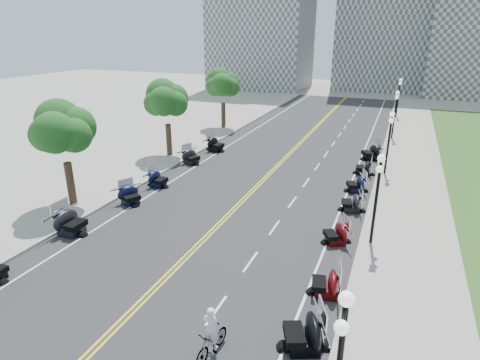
% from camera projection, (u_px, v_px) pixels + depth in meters
% --- Properties ---
extents(ground, '(160.00, 160.00, 0.00)m').
position_uv_depth(ground, '(194.00, 249.00, 21.16)').
color(ground, gray).
extents(road, '(16.00, 90.00, 0.01)m').
position_uv_depth(road, '(258.00, 186.00, 29.84)').
color(road, '#333335').
rests_on(road, ground).
extents(centerline_yellow_a, '(0.12, 90.00, 0.00)m').
position_uv_depth(centerline_yellow_a, '(256.00, 185.00, 29.88)').
color(centerline_yellow_a, yellow).
rests_on(centerline_yellow_a, road).
extents(centerline_yellow_b, '(0.12, 90.00, 0.00)m').
position_uv_depth(centerline_yellow_b, '(259.00, 186.00, 29.80)').
color(centerline_yellow_b, yellow).
rests_on(centerline_yellow_b, road).
extents(edge_line_north, '(0.12, 90.00, 0.00)m').
position_uv_depth(edge_line_north, '(345.00, 198.00, 27.59)').
color(edge_line_north, white).
rests_on(edge_line_north, road).
extents(edge_line_south, '(0.12, 90.00, 0.00)m').
position_uv_depth(edge_line_south, '(182.00, 175.00, 32.09)').
color(edge_line_south, white).
rests_on(edge_line_south, road).
extents(lane_dash_5, '(0.12, 2.00, 0.00)m').
position_uv_depth(lane_dash_5, '(216.00, 310.00, 16.56)').
color(lane_dash_5, white).
rests_on(lane_dash_5, road).
extents(lane_dash_6, '(0.12, 2.00, 0.00)m').
position_uv_depth(lane_dash_6, '(250.00, 262.00, 20.03)').
color(lane_dash_6, white).
rests_on(lane_dash_6, road).
extents(lane_dash_7, '(0.12, 2.00, 0.00)m').
position_uv_depth(lane_dash_7, '(275.00, 227.00, 23.51)').
color(lane_dash_7, white).
rests_on(lane_dash_7, road).
extents(lane_dash_8, '(0.12, 2.00, 0.00)m').
position_uv_depth(lane_dash_8, '(292.00, 202.00, 26.98)').
color(lane_dash_8, white).
rests_on(lane_dash_8, road).
extents(lane_dash_9, '(0.12, 2.00, 0.00)m').
position_uv_depth(lane_dash_9, '(306.00, 182.00, 30.45)').
color(lane_dash_9, white).
rests_on(lane_dash_9, road).
extents(lane_dash_10, '(0.12, 2.00, 0.00)m').
position_uv_depth(lane_dash_10, '(317.00, 167.00, 33.92)').
color(lane_dash_10, white).
rests_on(lane_dash_10, road).
extents(lane_dash_11, '(0.12, 2.00, 0.00)m').
position_uv_depth(lane_dash_11, '(326.00, 154.00, 37.39)').
color(lane_dash_11, white).
rests_on(lane_dash_11, road).
extents(lane_dash_12, '(0.12, 2.00, 0.00)m').
position_uv_depth(lane_dash_12, '(333.00, 144.00, 40.86)').
color(lane_dash_12, white).
rests_on(lane_dash_12, road).
extents(lane_dash_13, '(0.12, 2.00, 0.00)m').
position_uv_depth(lane_dash_13, '(340.00, 135.00, 44.33)').
color(lane_dash_13, white).
rests_on(lane_dash_13, road).
extents(lane_dash_14, '(0.12, 2.00, 0.00)m').
position_uv_depth(lane_dash_14, '(345.00, 127.00, 47.81)').
color(lane_dash_14, white).
rests_on(lane_dash_14, road).
extents(lane_dash_15, '(0.12, 2.00, 0.00)m').
position_uv_depth(lane_dash_15, '(350.00, 121.00, 51.28)').
color(lane_dash_15, white).
rests_on(lane_dash_15, road).
extents(lane_dash_16, '(0.12, 2.00, 0.00)m').
position_uv_depth(lane_dash_16, '(354.00, 115.00, 54.75)').
color(lane_dash_16, white).
rests_on(lane_dash_16, road).
extents(lane_dash_17, '(0.12, 2.00, 0.00)m').
position_uv_depth(lane_dash_17, '(357.00, 110.00, 58.22)').
color(lane_dash_17, white).
rests_on(lane_dash_17, road).
extents(lane_dash_18, '(0.12, 2.00, 0.00)m').
position_uv_depth(lane_dash_18, '(360.00, 105.00, 61.69)').
color(lane_dash_18, white).
rests_on(lane_dash_18, road).
extents(lane_dash_19, '(0.12, 2.00, 0.00)m').
position_uv_depth(lane_dash_19, '(363.00, 101.00, 65.16)').
color(lane_dash_19, white).
rests_on(lane_dash_19, road).
extents(sidewalk_north, '(5.00, 90.00, 0.15)m').
position_uv_depth(sidewalk_north, '(409.00, 207.00, 26.12)').
color(sidewalk_north, '#9E9991').
rests_on(sidewalk_north, ground).
extents(sidewalk_south, '(5.00, 90.00, 0.15)m').
position_uv_depth(sidewalk_south, '(140.00, 168.00, 33.51)').
color(sidewalk_south, '#9E9991').
rests_on(sidewalk_south, ground).
extents(distant_block_a, '(18.00, 14.00, 26.00)m').
position_uv_depth(distant_block_a, '(262.00, 18.00, 76.74)').
color(distant_block_a, gray).
rests_on(distant_block_a, ground).
extents(distant_block_b, '(16.00, 12.00, 30.00)m').
position_uv_depth(distant_block_b, '(386.00, 6.00, 73.51)').
color(distant_block_b, gray).
rests_on(distant_block_b, ground).
extents(street_lamp_2, '(0.50, 1.20, 4.90)m').
position_uv_depth(street_lamp_2, '(376.00, 201.00, 20.70)').
color(street_lamp_2, black).
rests_on(street_lamp_2, sidewalk_north).
extents(street_lamp_3, '(0.50, 1.20, 4.90)m').
position_uv_depth(street_lamp_3, '(388.00, 144.00, 31.11)').
color(street_lamp_3, black).
rests_on(street_lamp_3, sidewalk_north).
extents(street_lamp_4, '(0.50, 1.20, 4.90)m').
position_uv_depth(street_lamp_4, '(395.00, 115.00, 41.53)').
color(street_lamp_4, black).
rests_on(street_lamp_4, sidewalk_north).
extents(street_lamp_5, '(0.50, 1.20, 4.90)m').
position_uv_depth(street_lamp_5, '(398.00, 98.00, 51.94)').
color(street_lamp_5, black).
rests_on(street_lamp_5, sidewalk_north).
extents(tree_2, '(4.80, 4.80, 9.20)m').
position_uv_depth(tree_2, '(63.00, 136.00, 24.75)').
color(tree_2, '#235619').
rests_on(tree_2, sidewalk_south).
extents(tree_3, '(4.80, 4.80, 9.20)m').
position_uv_depth(tree_3, '(167.00, 104.00, 35.17)').
color(tree_3, '#235619').
rests_on(tree_3, sidewalk_south).
extents(tree_4, '(4.80, 4.80, 9.20)m').
position_uv_depth(tree_4, '(223.00, 87.00, 45.58)').
color(tree_4, '#235619').
rests_on(tree_4, sidewalk_south).
extents(motorcycle_n_4, '(2.85, 2.85, 1.51)m').
position_uv_depth(motorcycle_n_4, '(304.00, 331.00, 14.35)').
color(motorcycle_n_4, black).
rests_on(motorcycle_n_4, road).
extents(motorcycle_n_5, '(2.22, 2.22, 1.31)m').
position_uv_depth(motorcycle_n_5, '(326.00, 282.00, 17.33)').
color(motorcycle_n_5, '#590A0C').
rests_on(motorcycle_n_5, road).
extents(motorcycle_n_6, '(2.47, 2.47, 1.27)m').
position_uv_depth(motorcycle_n_6, '(336.00, 233.00, 21.59)').
color(motorcycle_n_6, '#590A0C').
rests_on(motorcycle_n_6, road).
extents(motorcycle_n_7, '(2.24, 2.24, 1.31)m').
position_uv_depth(motorcycle_n_7, '(352.00, 202.00, 25.43)').
color(motorcycle_n_7, black).
rests_on(motorcycle_n_7, road).
extents(motorcycle_n_8, '(2.45, 2.45, 1.32)m').
position_uv_depth(motorcycle_n_8, '(356.00, 183.00, 28.50)').
color(motorcycle_n_8, black).
rests_on(motorcycle_n_8, road).
extents(motorcycle_n_9, '(1.99, 1.99, 1.31)m').
position_uv_depth(motorcycle_n_9, '(364.00, 167.00, 31.95)').
color(motorcycle_n_9, black).
rests_on(motorcycle_n_9, road).
extents(motorcycle_n_10, '(2.93, 2.93, 1.49)m').
position_uv_depth(motorcycle_n_10, '(371.00, 152.00, 35.58)').
color(motorcycle_n_10, black).
rests_on(motorcycle_n_10, road).
extents(motorcycle_s_5, '(2.24, 2.24, 1.56)m').
position_uv_depth(motorcycle_s_5, '(70.00, 221.00, 22.53)').
color(motorcycle_s_5, black).
rests_on(motorcycle_s_5, road).
extents(motorcycle_s_6, '(2.55, 2.55, 1.32)m').
position_uv_depth(motorcycle_s_6, '(130.00, 195.00, 26.49)').
color(motorcycle_s_6, black).
rests_on(motorcycle_s_6, road).
extents(motorcycle_s_7, '(1.93, 1.93, 1.31)m').
position_uv_depth(motorcycle_s_7, '(158.00, 178.00, 29.43)').
color(motorcycle_s_7, black).
rests_on(motorcycle_s_7, road).
extents(motorcycle_s_8, '(2.53, 2.53, 1.37)m').
position_uv_depth(motorcycle_s_8, '(191.00, 156.00, 34.51)').
color(motorcycle_s_8, black).
rests_on(motorcycle_s_8, road).
extents(motorcycle_s_9, '(2.40, 2.40, 1.46)m').
position_uv_depth(motorcycle_s_9, '(216.00, 144.00, 38.09)').
color(motorcycle_s_9, black).
rests_on(motorcycle_s_9, road).
extents(bicycle, '(0.83, 1.94, 1.13)m').
position_uv_depth(bicycle, '(212.00, 342.00, 14.11)').
color(bicycle, '#A51414').
rests_on(bicycle, road).
extents(cyclist_rider, '(0.61, 0.40, 1.68)m').
position_uv_depth(cyclist_rider, '(211.00, 309.00, 13.62)').
color(cyclist_rider, white).
rests_on(cyclist_rider, bicycle).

